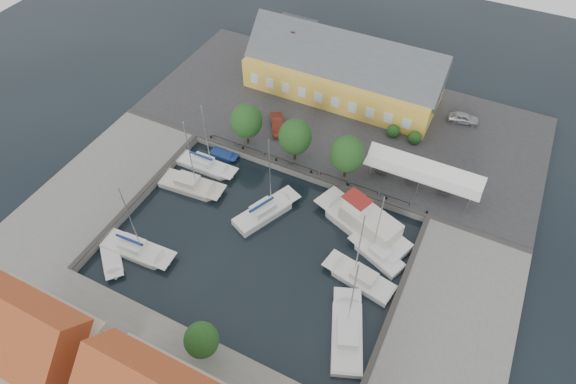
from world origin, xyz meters
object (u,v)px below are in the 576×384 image
(tent_canopy, at_px, (424,171))
(west_boat_d, at_px, (137,250))
(east_boat_a, at_px, (377,255))
(west_boat_a, at_px, (206,166))
(launch_sw, at_px, (112,261))
(east_boat_c, at_px, (347,334))
(car_silver, at_px, (464,118))
(car_red, at_px, (277,124))
(warehouse, at_px, (340,71))
(launch_nw, at_px, (224,156))
(center_sailboat, at_px, (265,212))
(east_boat_b, at_px, (360,279))
(west_boat_b, at_px, (191,186))
(trawler, at_px, (365,225))

(tent_canopy, distance_m, west_boat_d, 34.76)
(east_boat_a, xyz_separation_m, west_boat_d, (-24.48, -11.43, 0.01))
(west_boat_a, relative_size, launch_sw, 2.15)
(west_boat_d, bearing_deg, east_boat_c, 2.73)
(east_boat_a, xyz_separation_m, west_boat_a, (-24.78, 3.34, 0.01))
(car_silver, xyz_separation_m, car_red, (-22.79, -12.86, 0.05))
(east_boat_c, bearing_deg, east_boat_a, 92.47)
(warehouse, bearing_deg, launch_nw, -114.31)
(car_silver, relative_size, launch_nw, 1.06)
(center_sailboat, distance_m, east_boat_b, 13.98)
(tent_canopy, distance_m, east_boat_b, 15.82)
(west_boat_a, height_order, west_boat_d, west_boat_d)
(west_boat_a, xyz_separation_m, west_boat_d, (0.30, -14.77, -0.00))
(east_boat_a, xyz_separation_m, west_boat_b, (-24.59, -0.48, -0.00))
(east_boat_b, relative_size, launch_sw, 2.16)
(west_boat_a, bearing_deg, car_silver, 39.26)
(tent_canopy, xyz_separation_m, car_silver, (1.99, 14.79, -1.96))
(east_boat_a, distance_m, west_boat_b, 24.60)
(tent_canopy, xyz_separation_m, launch_nw, (-25.26, -5.32, -3.59))
(east_boat_c, bearing_deg, car_silver, 85.43)
(east_boat_a, xyz_separation_m, launch_nw, (-23.88, 6.23, -0.17))
(car_red, relative_size, trawler, 0.37)
(center_sailboat, relative_size, west_boat_d, 1.03)
(launch_sw, bearing_deg, warehouse, 74.41)
(warehouse, relative_size, east_boat_b, 2.58)
(tent_canopy, height_order, east_boat_b, east_boat_b)
(east_boat_b, distance_m, west_boat_b, 24.26)
(west_boat_a, xyz_separation_m, launch_sw, (-1.36, -17.03, -0.18))
(trawler, bearing_deg, east_boat_a, -48.03)
(car_red, bearing_deg, west_boat_d, -134.38)
(east_boat_c, relative_size, west_boat_d, 1.00)
(trawler, distance_m, west_boat_a, 22.24)
(center_sailboat, distance_m, east_boat_c, 17.66)
(car_red, xyz_separation_m, west_boat_d, (-5.05, -24.91, -1.51))
(tent_canopy, relative_size, center_sailboat, 1.16)
(west_boat_d, bearing_deg, west_boat_b, 90.60)
(tent_canopy, bearing_deg, car_silver, 82.32)
(car_silver, relative_size, launch_sw, 0.83)
(west_boat_b, relative_size, launch_nw, 2.87)
(center_sailboat, distance_m, trawler, 11.91)
(east_boat_b, relative_size, west_boat_a, 1.00)
(east_boat_c, xyz_separation_m, launch_nw, (-24.33, 16.48, -0.17))
(car_silver, bearing_deg, west_boat_a, 119.08)
(west_boat_a, distance_m, launch_sw, 17.09)
(tent_canopy, relative_size, car_red, 2.97)
(car_red, bearing_deg, west_boat_a, -150.73)
(center_sailboat, relative_size, launch_nw, 3.01)
(west_boat_d, height_order, launch_nw, west_boat_d)
(car_silver, height_order, launch_nw, car_silver)
(east_boat_b, bearing_deg, car_silver, 82.57)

